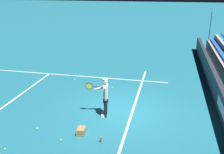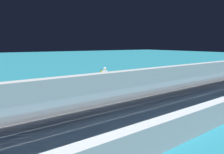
{
  "view_description": "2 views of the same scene",
  "coord_description": "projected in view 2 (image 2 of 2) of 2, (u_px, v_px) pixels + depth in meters",
  "views": [
    {
      "loc": [
        -10.58,
        -1.91,
        5.44
      ],
      "look_at": [
        0.75,
        0.62,
        1.32
      ],
      "focal_mm": 42.0,
      "sensor_mm": 36.0,
      "label": 1
    },
    {
      "loc": [
        -7.76,
        -11.69,
        3.59
      ],
      "look_at": [
        0.62,
        1.49,
        0.66
      ],
      "focal_mm": 28.0,
      "sensor_mm": 36.0,
      "label": 2
    }
  ],
  "objects": [
    {
      "name": "water_bottle",
      "position": [
        84.0,
        91.0,
        13.23
      ],
      "size": [
        0.07,
        0.07,
        0.22
      ],
      "primitive_type": "cylinder",
      "color": "#EA4C33",
      "rests_on": "ground"
    },
    {
      "name": "tennis_player",
      "position": [
        105.0,
        77.0,
        14.45
      ],
      "size": [
        0.59,
        1.06,
        1.71
      ],
      "color": "black",
      "rests_on": "ground"
    },
    {
      "name": "tennis_ball_stray_back",
      "position": [
        74.0,
        88.0,
        14.35
      ],
      "size": [
        0.07,
        0.07,
        0.07
      ],
      "primitive_type": "sphere",
      "color": "#CCE533",
      "rests_on": "ground"
    },
    {
      "name": "court_sideline_white",
      "position": [
        126.0,
        76.0,
        19.93
      ],
      "size": [
        0.1,
        12.0,
        0.01
      ],
      "primitive_type": "cube",
      "color": "white",
      "rests_on": "ground"
    },
    {
      "name": "tennis_ball_far_left",
      "position": [
        135.0,
        79.0,
        18.29
      ],
      "size": [
        0.07,
        0.07,
        0.07
      ],
      "primitive_type": "sphere",
      "color": "#CCE533",
      "rests_on": "ground"
    },
    {
      "name": "tennis_ball_near_player",
      "position": [
        132.0,
        82.0,
        16.63
      ],
      "size": [
        0.07,
        0.07,
        0.07
      ],
      "primitive_type": "sphere",
      "color": "#CCE533",
      "rests_on": "ground"
    },
    {
      "name": "court_service_line_white",
      "position": [
        88.0,
        78.0,
        19.01
      ],
      "size": [
        8.22,
        0.1,
        0.01
      ],
      "primitive_type": "cube",
      "color": "white",
      "rests_on": "ground"
    },
    {
      "name": "back_wall_sponsor_board",
      "position": [
        154.0,
        95.0,
        10.73
      ],
      "size": [
        25.84,
        0.25,
        1.1
      ],
      "color": "#2D333D",
      "rests_on": "ground"
    },
    {
      "name": "tennis_ball_midcourt",
      "position": [
        123.0,
        77.0,
        19.09
      ],
      "size": [
        0.07,
        0.07,
        0.07
      ],
      "primitive_type": "sphere",
      "color": "#CCE533",
      "rests_on": "ground"
    },
    {
      "name": "ball_box_cardboard",
      "position": [
        84.0,
        88.0,
        14.16
      ],
      "size": [
        0.42,
        0.33,
        0.26
      ],
      "primitive_type": "cube",
      "rotation": [
        0.0,
        0.0,
        0.09
      ],
      "color": "#A87F51",
      "rests_on": "ground"
    },
    {
      "name": "ground_plane",
      "position": [
        115.0,
        88.0,
        14.44
      ],
      "size": [
        160.0,
        160.0,
        0.0
      ],
      "primitive_type": "plane",
      "color": "#1E6B7F"
    },
    {
      "name": "bleacher_stand",
      "position": [
        187.0,
        101.0,
        8.85
      ],
      "size": [
        24.55,
        3.2,
        3.4
      ],
      "color": "#9EA3A8",
      "rests_on": "ground"
    },
    {
      "name": "tennis_ball_on_baseline",
      "position": [
        76.0,
        85.0,
        15.68
      ],
      "size": [
        0.07,
        0.07,
        0.07
      ],
      "primitive_type": "sphere",
      "color": "#CCE533",
      "rests_on": "ground"
    },
    {
      "name": "tennis_ball_by_box",
      "position": [
        57.0,
        86.0,
        15.26
      ],
      "size": [
        0.07,
        0.07,
        0.07
      ],
      "primitive_type": "sphere",
      "color": "#CCE533",
      "rests_on": "ground"
    },
    {
      "name": "court_baseline_white",
      "position": [
        119.0,
        90.0,
        14.03
      ],
      "size": [
        12.0,
        0.1,
        0.01
      ],
      "primitive_type": "cube",
      "color": "white",
      "rests_on": "ground"
    }
  ]
}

